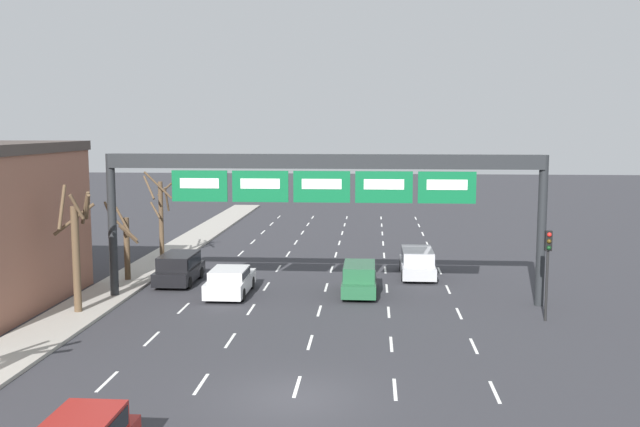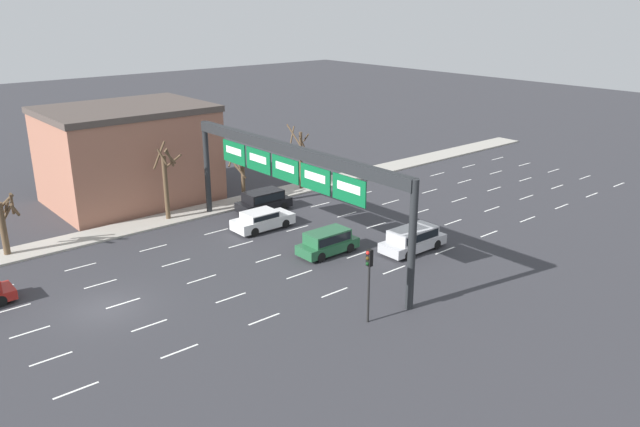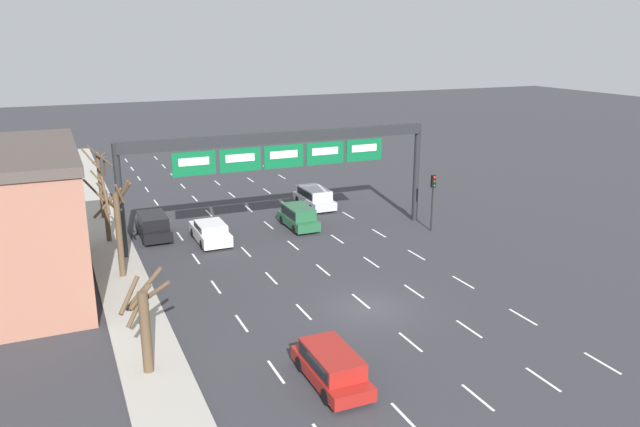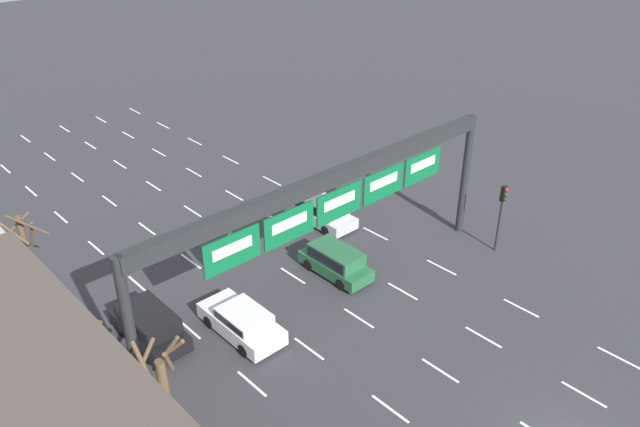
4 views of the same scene
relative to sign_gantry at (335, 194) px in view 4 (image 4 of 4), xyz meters
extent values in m
cube|color=white|center=(-6.60, -1.81, -6.18)|extent=(0.12, 2.00, 0.01)
cube|color=white|center=(-6.60, 3.19, -6.18)|extent=(0.12, 2.00, 0.01)
cube|color=white|center=(-6.60, 8.19, -6.18)|extent=(0.12, 2.00, 0.01)
cube|color=white|center=(-6.60, 13.19, -6.18)|extent=(0.12, 2.00, 0.01)
cube|color=white|center=(-6.60, 18.19, -6.18)|extent=(0.12, 2.00, 0.01)
cube|color=white|center=(-6.60, 23.19, -6.18)|extent=(0.12, 2.00, 0.01)
cube|color=white|center=(-6.60, 28.19, -6.18)|extent=(0.12, 2.00, 0.01)
cube|color=white|center=(-3.30, -6.81, -6.18)|extent=(0.12, 2.00, 0.01)
cube|color=white|center=(-3.30, -1.81, -6.18)|extent=(0.12, 2.00, 0.01)
cube|color=white|center=(-3.30, 3.19, -6.18)|extent=(0.12, 2.00, 0.01)
cube|color=white|center=(-3.30, 8.19, -6.18)|extent=(0.12, 2.00, 0.01)
cube|color=white|center=(-3.30, 13.19, -6.18)|extent=(0.12, 2.00, 0.01)
cube|color=white|center=(-3.30, 18.19, -6.18)|extent=(0.12, 2.00, 0.01)
cube|color=white|center=(-3.30, 23.19, -6.18)|extent=(0.12, 2.00, 0.01)
cube|color=white|center=(-3.30, 28.19, -6.18)|extent=(0.12, 2.00, 0.01)
cube|color=white|center=(-3.30, 33.19, -6.18)|extent=(0.12, 2.00, 0.01)
cube|color=white|center=(0.00, -6.81, -6.18)|extent=(0.12, 2.00, 0.01)
cube|color=white|center=(0.00, -1.81, -6.18)|extent=(0.12, 2.00, 0.01)
cube|color=white|center=(0.00, 3.19, -6.18)|extent=(0.12, 2.00, 0.01)
cube|color=white|center=(0.00, 8.19, -6.18)|extent=(0.12, 2.00, 0.01)
cube|color=white|center=(0.00, 13.19, -6.18)|extent=(0.12, 2.00, 0.01)
cube|color=white|center=(0.00, 18.19, -6.18)|extent=(0.12, 2.00, 0.01)
cube|color=white|center=(0.00, 23.19, -6.18)|extent=(0.12, 2.00, 0.01)
cube|color=white|center=(0.00, 28.19, -6.18)|extent=(0.12, 2.00, 0.01)
cube|color=white|center=(0.00, 33.19, -6.18)|extent=(0.12, 2.00, 0.01)
cube|color=white|center=(3.30, -11.81, -6.18)|extent=(0.12, 2.00, 0.01)
cube|color=white|center=(3.30, -6.81, -6.18)|extent=(0.12, 2.00, 0.01)
cube|color=white|center=(3.30, -1.81, -6.18)|extent=(0.12, 2.00, 0.01)
cube|color=white|center=(3.30, 3.19, -6.18)|extent=(0.12, 2.00, 0.01)
cube|color=white|center=(3.30, 8.19, -6.18)|extent=(0.12, 2.00, 0.01)
cube|color=white|center=(3.30, 13.19, -6.18)|extent=(0.12, 2.00, 0.01)
cube|color=white|center=(3.30, 18.19, -6.18)|extent=(0.12, 2.00, 0.01)
cube|color=white|center=(3.30, 23.19, -6.18)|extent=(0.12, 2.00, 0.01)
cube|color=white|center=(3.30, 28.19, -6.18)|extent=(0.12, 2.00, 0.01)
cube|color=white|center=(3.30, 33.19, -6.18)|extent=(0.12, 2.00, 0.01)
cube|color=white|center=(6.60, -11.81, -6.18)|extent=(0.12, 2.00, 0.01)
cube|color=white|center=(6.60, -6.81, -6.18)|extent=(0.12, 2.00, 0.01)
cube|color=white|center=(6.60, -1.81, -6.18)|extent=(0.12, 2.00, 0.01)
cube|color=white|center=(6.60, 3.19, -6.18)|extent=(0.12, 2.00, 0.01)
cube|color=white|center=(6.60, 8.19, -6.18)|extent=(0.12, 2.00, 0.01)
cube|color=white|center=(6.60, 13.19, -6.18)|extent=(0.12, 2.00, 0.01)
cube|color=white|center=(6.60, 18.19, -6.18)|extent=(0.12, 2.00, 0.01)
cube|color=white|center=(6.60, 23.19, -6.18)|extent=(0.12, 2.00, 0.01)
cube|color=white|center=(6.60, 28.19, -6.18)|extent=(0.12, 2.00, 0.01)
cube|color=white|center=(6.60, 33.19, -6.18)|extent=(0.12, 2.00, 0.01)
cylinder|color=#232628|center=(-10.70, 0.05, -2.49)|extent=(0.44, 0.44, 7.40)
cylinder|color=#232628|center=(10.70, 0.05, -2.49)|extent=(0.44, 0.44, 7.40)
cube|color=#232628|center=(0.00, 0.05, 0.86)|extent=(21.40, 0.60, 0.70)
cube|color=#0C6033|center=(-6.06, -0.29, -0.37)|extent=(2.78, 0.08, 1.54)
cube|color=white|center=(-6.06, -0.34, -0.23)|extent=(1.95, 0.02, 0.49)
cube|color=#0C6033|center=(-3.03, -0.29, -0.37)|extent=(2.78, 0.08, 1.54)
cube|color=white|center=(-3.03, -0.34, -0.23)|extent=(1.95, 0.02, 0.49)
cube|color=#0C6033|center=(0.00, -0.29, -0.37)|extent=(2.78, 0.08, 1.54)
cube|color=white|center=(0.00, -0.34, -0.23)|extent=(1.95, 0.02, 0.49)
cube|color=#0C6033|center=(3.03, -0.29, -0.37)|extent=(2.78, 0.08, 1.54)
cube|color=white|center=(3.03, -0.34, -0.23)|extent=(1.95, 0.02, 0.49)
cube|color=#0C6033|center=(6.06, -0.29, -0.37)|extent=(2.78, 0.08, 1.54)
cube|color=white|center=(6.06, -0.34, -0.23)|extent=(1.95, 0.02, 0.49)
cube|color=#235B38|center=(1.83, 1.76, -5.66)|extent=(1.75, 4.25, 0.66)
cube|color=#235B38|center=(1.83, 1.72, -4.95)|extent=(1.61, 2.97, 0.77)
cube|color=black|center=(1.83, 1.72, -4.95)|extent=(1.65, 2.74, 0.55)
cylinder|color=black|center=(1.04, 3.03, -5.86)|extent=(0.22, 0.66, 0.66)
cylinder|color=black|center=(2.62, 3.03, -5.86)|extent=(0.22, 0.66, 0.66)
cylinder|color=black|center=(1.04, 0.48, -5.86)|extent=(0.22, 0.66, 0.66)
cylinder|color=black|center=(2.62, 0.48, -5.86)|extent=(0.22, 0.66, 0.66)
cube|color=#B7B7BC|center=(5.14, 6.54, -5.66)|extent=(1.90, 4.86, 0.66)
cube|color=#B7B7BC|center=(5.14, 6.49, -4.96)|extent=(1.75, 3.40, 0.75)
cube|color=black|center=(5.14, 6.49, -4.96)|extent=(1.79, 3.13, 0.54)
cylinder|color=black|center=(4.27, 8.00, -5.86)|extent=(0.22, 0.66, 0.66)
cylinder|color=black|center=(6.00, 8.00, -5.86)|extent=(0.22, 0.66, 0.66)
cylinder|color=black|center=(4.27, 5.08, -5.86)|extent=(0.22, 0.66, 0.66)
cylinder|color=black|center=(6.00, 5.08, -5.86)|extent=(0.22, 0.66, 0.66)
cube|color=silver|center=(-4.90, 1.21, -5.61)|extent=(1.94, 4.63, 0.75)
cube|color=silver|center=(-4.90, 0.93, -5.00)|extent=(1.78, 2.41, 0.47)
cube|color=black|center=(-4.90, 0.93, -5.00)|extent=(1.82, 2.21, 0.34)
cylinder|color=black|center=(-5.78, 2.59, -5.86)|extent=(0.22, 0.66, 0.66)
cylinder|color=black|center=(-4.02, 2.59, -5.86)|extent=(0.22, 0.66, 0.66)
cylinder|color=black|center=(-5.78, -0.18, -5.86)|extent=(0.22, 0.66, 0.66)
cylinder|color=black|center=(-4.02, -0.18, -5.86)|extent=(0.22, 0.66, 0.66)
cube|color=black|center=(-8.31, 3.69, -5.63)|extent=(1.91, 4.39, 0.72)
cube|color=black|center=(-8.31, 3.64, -4.89)|extent=(1.76, 3.08, 0.76)
cube|color=black|center=(-8.31, 3.64, -4.89)|extent=(1.80, 2.83, 0.55)
cylinder|color=black|center=(-9.18, 5.00, -5.86)|extent=(0.22, 0.66, 0.66)
cylinder|color=black|center=(-7.44, 5.00, -5.86)|extent=(0.22, 0.66, 0.66)
cylinder|color=black|center=(-9.18, 2.37, -5.86)|extent=(0.22, 0.66, 0.66)
cylinder|color=black|center=(-7.44, 2.37, -5.86)|extent=(0.22, 0.66, 0.66)
cylinder|color=black|center=(10.35, -2.77, -4.58)|extent=(0.12, 0.12, 3.22)
cube|color=black|center=(10.35, -2.77, -2.52)|extent=(0.30, 0.24, 0.90)
sphere|color=red|center=(10.35, -2.90, -2.22)|extent=(0.20, 0.20, 0.20)
sphere|color=#412F0C|center=(10.35, -2.90, -2.52)|extent=(0.20, 0.20, 0.20)
sphere|color=#0E3515|center=(10.35, -2.90, -2.82)|extent=(0.20, 0.20, 0.20)
cylinder|color=brown|center=(-11.12, 9.74, -3.49)|extent=(0.29, 0.29, 5.09)
cylinder|color=brown|center=(-10.98, 10.23, -1.50)|extent=(1.10, 0.43, 0.92)
cylinder|color=brown|center=(-11.70, 9.25, -1.29)|extent=(1.13, 1.32, 1.43)
cylinder|color=brown|center=(-11.02, 8.92, -1.11)|extent=(1.75, 0.35, 1.77)
cylinder|color=brown|center=(-11.38, 9.39, -2.75)|extent=(0.86, 0.68, 1.03)
cylinder|color=brown|center=(-10.72, 9.75, -2.09)|extent=(0.16, 0.92, 1.62)
cylinder|color=brown|center=(-11.30, 3.72, -4.28)|extent=(0.33, 0.33, 3.52)
cylinder|color=brown|center=(-11.02, 3.30, -3.39)|extent=(1.00, 0.73, 1.15)
cylinder|color=brown|center=(-11.12, 3.16, -3.11)|extent=(1.27, 0.51, 1.31)
cylinder|color=brown|center=(-11.98, 3.18, -2.30)|extent=(1.25, 1.52, 1.36)
cylinder|color=brown|center=(-11.35, 3.34, -2.58)|extent=(0.91, 0.28, 1.47)
cylinder|color=brown|center=(-11.22, -3.30, -3.56)|extent=(0.35, 0.35, 4.97)
cylinder|color=brown|center=(-10.82, -2.98, -1.19)|extent=(0.85, 1.00, 1.62)
cylinder|color=brown|center=(-11.76, -3.37, -1.12)|extent=(0.31, 1.24, 2.02)
cylinder|color=brown|center=(-11.60, -2.46, -1.80)|extent=(1.83, 0.95, 1.52)
cylinder|color=brown|center=(-11.01, -3.50, -1.08)|extent=(0.61, 0.64, 1.21)
cylinder|color=brown|center=(-10.70, -3.01, -1.14)|extent=(0.77, 1.22, 1.31)
camera|label=1|loc=(2.51, -34.89, 2.58)|focal=40.00mm
camera|label=2|loc=(31.20, -23.58, 9.88)|focal=35.00mm
camera|label=3|loc=(-14.28, -39.00, 7.53)|focal=35.00mm
camera|label=4|loc=(-17.97, -18.43, 13.17)|focal=35.00mm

